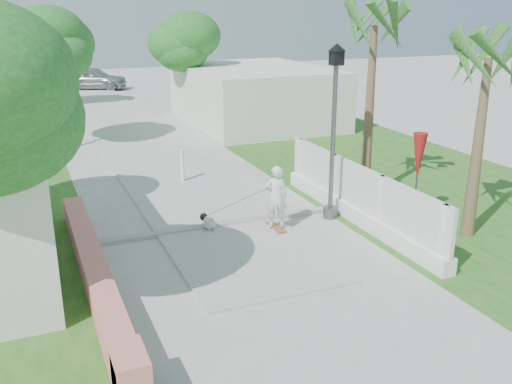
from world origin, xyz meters
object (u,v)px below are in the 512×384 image
bollard (182,165)px  dog (208,222)px  street_lamp (334,127)px  patio_umbrella (419,157)px  parked_car (92,78)px  skateboarder (248,201)px

bollard → dog: (-0.52, -4.14, -0.35)m
street_lamp → dog: 3.91m
bollard → patio_umbrella: size_ratio=0.47×
street_lamp → parked_car: size_ratio=1.01×
street_lamp → parked_car: bearing=95.3°
parked_car → skateboarder: bearing=-155.4°
patio_umbrella → bollard: bearing=129.9°
parked_car → patio_umbrella: bearing=-146.9°
skateboarder → patio_umbrella: bearing=-177.6°
patio_umbrella → parked_car: (-4.39, 27.88, -0.93)m
bollard → dog: 4.19m
skateboarder → bollard: bearing=-68.2°
street_lamp → parked_car: (-2.49, 26.88, -1.67)m
street_lamp → skateboarder: (-2.29, 0.05, -1.67)m
bollard → parked_car: 22.38m
bollard → street_lamp: bearing=-59.0°
bollard → patio_umbrella: 7.25m
patio_umbrella → parked_car: size_ratio=0.52×
dog → street_lamp: bearing=-24.1°
patio_umbrella → parked_car: patio_umbrella is taller
street_lamp → patio_umbrella: street_lamp is taller
street_lamp → skateboarder: size_ratio=2.38×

